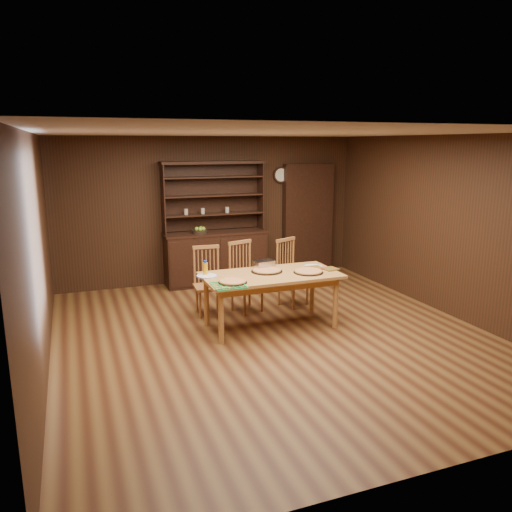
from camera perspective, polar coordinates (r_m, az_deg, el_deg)
name	(u,v)px	position (r m, az deg, el deg)	size (l,w,h in m)	color
floor	(274,336)	(6.65, 2.09, -9.11)	(6.00, 6.00, 0.00)	brown
room_shell	(275,217)	(6.24, 2.21, 4.47)	(6.00, 6.00, 6.00)	beige
china_hutch	(215,251)	(8.97, -4.66, 0.62)	(1.84, 0.52, 2.17)	black
doorway	(308,219)	(9.71, 5.92, 4.24)	(1.00, 0.18, 2.10)	black
wall_clock	(281,175)	(9.44, 2.85, 9.24)	(0.30, 0.05, 0.30)	black
dining_table	(271,280)	(6.77, 1.70, -2.74)	(1.85, 0.92, 0.75)	#BF8142
chair_left	(208,278)	(7.38, -5.54, -2.55)	(0.44, 0.43, 1.01)	#A36238
chair_center	(244,274)	(7.48, -1.40, -2.08)	(0.54, 0.53, 1.06)	#A36238
chair_right	(290,270)	(7.78, 3.88, -1.59)	(0.55, 0.54, 1.04)	#A36238
pizza_left	(233,281)	(6.32, -2.69, -2.92)	(0.37, 0.37, 0.04)	black
pizza_right	(308,271)	(6.84, 6.00, -1.76)	(0.41, 0.41, 0.04)	black
pizza_center	(267,270)	(6.86, 1.24, -1.66)	(0.43, 0.43, 0.04)	black
cooling_rack	(229,285)	(6.20, -3.16, -3.33)	(0.38, 0.38, 0.02)	#0DB450
plate_left	(207,276)	(6.65, -5.63, -2.26)	(0.28, 0.28, 0.02)	white
plate_right	(313,266)	(7.17, 6.56, -1.18)	(0.27, 0.27, 0.02)	white
foil_dish	(264,264)	(7.05, 0.90, -0.95)	(0.27, 0.19, 0.11)	silver
juice_bottle	(205,268)	(6.69, -5.82, -1.42)	(0.07, 0.07, 0.20)	orange
pot_holder_a	(330,269)	(7.06, 8.48, -1.46)	(0.20, 0.20, 0.02)	#AE1A13
pot_holder_b	(315,268)	(7.10, 6.71, -1.34)	(0.21, 0.21, 0.02)	#AE1A13
fruit_bowl	(200,231)	(8.76, -6.43, 2.87)	(0.28, 0.28, 0.12)	black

